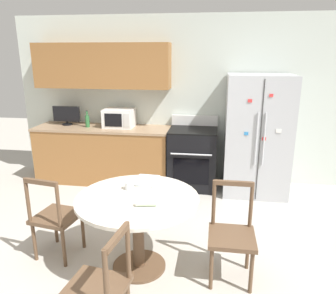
{
  "coord_description": "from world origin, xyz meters",
  "views": [
    {
      "loc": [
        0.63,
        -2.57,
        2.04
      ],
      "look_at": [
        0.08,
        1.15,
        0.95
      ],
      "focal_mm": 35.0,
      "sensor_mm": 36.0,
      "label": 1
    }
  ],
  "objects_px": {
    "oven_range": "(193,158)",
    "microwave": "(119,118)",
    "candle_glass": "(129,186)",
    "countertop_tv": "(67,115)",
    "dining_chair_right": "(232,235)",
    "counter_bottle": "(87,121)",
    "dining_chair_left": "(56,217)",
    "refrigerator": "(257,135)",
    "dining_chair_near": "(99,290)"
  },
  "relations": [
    {
      "from": "dining_chair_right",
      "to": "refrigerator",
      "type": "bearing_deg",
      "value": -101.38
    },
    {
      "from": "oven_range",
      "to": "candle_glass",
      "type": "bearing_deg",
      "value": -103.72
    },
    {
      "from": "microwave",
      "to": "dining_chair_near",
      "type": "bearing_deg",
      "value": -76.52
    },
    {
      "from": "dining_chair_right",
      "to": "candle_glass",
      "type": "bearing_deg",
      "value": -9.45
    },
    {
      "from": "countertop_tv",
      "to": "dining_chair_right",
      "type": "bearing_deg",
      "value": -40.96
    },
    {
      "from": "counter_bottle",
      "to": "dining_chair_right",
      "type": "distance_m",
      "value": 3.1
    },
    {
      "from": "dining_chair_right",
      "to": "countertop_tv",
      "type": "bearing_deg",
      "value": -40.91
    },
    {
      "from": "countertop_tv",
      "to": "dining_chair_right",
      "type": "xyz_separation_m",
      "value": [
        2.58,
        -2.24,
        -0.63
      ]
    },
    {
      "from": "oven_range",
      "to": "candle_glass",
      "type": "height_order",
      "value": "oven_range"
    },
    {
      "from": "refrigerator",
      "to": "counter_bottle",
      "type": "bearing_deg",
      "value": 178.74
    },
    {
      "from": "counter_bottle",
      "to": "dining_chair_right",
      "type": "xyz_separation_m",
      "value": [
        2.19,
        -2.13,
        -0.57
      ]
    },
    {
      "from": "oven_range",
      "to": "counter_bottle",
      "type": "height_order",
      "value": "counter_bottle"
    },
    {
      "from": "countertop_tv",
      "to": "candle_glass",
      "type": "height_order",
      "value": "countertop_tv"
    },
    {
      "from": "dining_chair_near",
      "to": "dining_chair_left",
      "type": "height_order",
      "value": "same"
    },
    {
      "from": "oven_range",
      "to": "candle_glass",
      "type": "distance_m",
      "value": 2.05
    },
    {
      "from": "dining_chair_near",
      "to": "dining_chair_right",
      "type": "height_order",
      "value": "same"
    },
    {
      "from": "dining_chair_left",
      "to": "dining_chair_near",
      "type": "bearing_deg",
      "value": -40.6
    },
    {
      "from": "microwave",
      "to": "dining_chair_right",
      "type": "bearing_deg",
      "value": -52.67
    },
    {
      "from": "countertop_tv",
      "to": "counter_bottle",
      "type": "xyz_separation_m",
      "value": [
        0.39,
        -0.11,
        -0.07
      ]
    },
    {
      "from": "oven_range",
      "to": "counter_bottle",
      "type": "distance_m",
      "value": 1.76
    },
    {
      "from": "refrigerator",
      "to": "microwave",
      "type": "distance_m",
      "value": 2.12
    },
    {
      "from": "microwave",
      "to": "dining_chair_left",
      "type": "height_order",
      "value": "microwave"
    },
    {
      "from": "countertop_tv",
      "to": "dining_chair_near",
      "type": "xyz_separation_m",
      "value": [
        1.63,
        -3.1,
        -0.63
      ]
    },
    {
      "from": "dining_chair_near",
      "to": "dining_chair_right",
      "type": "relative_size",
      "value": 1.0
    },
    {
      "from": "counter_bottle",
      "to": "dining_chair_right",
      "type": "bearing_deg",
      "value": -44.23
    },
    {
      "from": "refrigerator",
      "to": "oven_range",
      "type": "bearing_deg",
      "value": 176.28
    },
    {
      "from": "refrigerator",
      "to": "dining_chair_near",
      "type": "bearing_deg",
      "value": -115.01
    },
    {
      "from": "refrigerator",
      "to": "dining_chair_near",
      "type": "distance_m",
      "value": 3.27
    },
    {
      "from": "microwave",
      "to": "dining_chair_left",
      "type": "distance_m",
      "value": 2.22
    },
    {
      "from": "candle_glass",
      "to": "refrigerator",
      "type": "bearing_deg",
      "value": 53.47
    },
    {
      "from": "countertop_tv",
      "to": "dining_chair_left",
      "type": "distance_m",
      "value": 2.39
    },
    {
      "from": "microwave",
      "to": "dining_chair_near",
      "type": "xyz_separation_m",
      "value": [
        0.74,
        -3.08,
        -0.61
      ]
    },
    {
      "from": "microwave",
      "to": "candle_glass",
      "type": "height_order",
      "value": "microwave"
    },
    {
      "from": "oven_range",
      "to": "dining_chair_left",
      "type": "distance_m",
      "value": 2.4
    },
    {
      "from": "countertop_tv",
      "to": "dining_chair_right",
      "type": "relative_size",
      "value": 0.49
    },
    {
      "from": "oven_range",
      "to": "counter_bottle",
      "type": "bearing_deg",
      "value": -179.88
    },
    {
      "from": "microwave",
      "to": "countertop_tv",
      "type": "distance_m",
      "value": 0.89
    },
    {
      "from": "counter_bottle",
      "to": "microwave",
      "type": "bearing_deg",
      "value": 10.15
    },
    {
      "from": "oven_range",
      "to": "candle_glass",
      "type": "xyz_separation_m",
      "value": [
        -0.48,
        -1.97,
        0.32
      ]
    },
    {
      "from": "microwave",
      "to": "dining_chair_left",
      "type": "bearing_deg",
      "value": -91.56
    },
    {
      "from": "microwave",
      "to": "dining_chair_right",
      "type": "distance_m",
      "value": 2.85
    },
    {
      "from": "dining_chair_left",
      "to": "candle_glass",
      "type": "xyz_separation_m",
      "value": [
        0.76,
        0.08,
        0.35
      ]
    },
    {
      "from": "counter_bottle",
      "to": "dining_chair_left",
      "type": "bearing_deg",
      "value": -77.95
    },
    {
      "from": "dining_chair_left",
      "to": "dining_chair_right",
      "type": "bearing_deg",
      "value": 6.67
    },
    {
      "from": "countertop_tv",
      "to": "counter_bottle",
      "type": "relative_size",
      "value": 1.64
    },
    {
      "from": "microwave",
      "to": "dining_chair_left",
      "type": "relative_size",
      "value": 0.52
    },
    {
      "from": "oven_range",
      "to": "microwave",
      "type": "height_order",
      "value": "microwave"
    },
    {
      "from": "refrigerator",
      "to": "candle_glass",
      "type": "bearing_deg",
      "value": -126.53
    },
    {
      "from": "oven_range",
      "to": "microwave",
      "type": "bearing_deg",
      "value": 175.87
    },
    {
      "from": "dining_chair_near",
      "to": "candle_glass",
      "type": "xyz_separation_m",
      "value": [
        -0.04,
        1.03,
        0.35
      ]
    }
  ]
}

